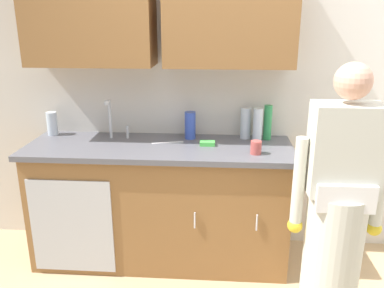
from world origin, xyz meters
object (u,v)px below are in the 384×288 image
(bottle_cleaner_spray, at_px, (258,125))
(cup_by_sink, at_px, (256,147))
(bottle_water_short, at_px, (246,123))
(knife_on_counter, at_px, (168,143))
(bottle_soap, at_px, (52,124))
(bottle_dish_liquid, at_px, (190,125))
(sink, at_px, (111,145))
(bottle_water_tall, at_px, (268,122))
(sponge, at_px, (207,143))
(person_at_sink, at_px, (336,222))

(bottle_cleaner_spray, relative_size, cup_by_sink, 2.75)
(bottle_water_short, bearing_deg, cup_by_sink, -81.89)
(bottle_water_short, bearing_deg, knife_on_counter, -163.81)
(bottle_soap, bearing_deg, bottle_dish_liquid, -1.11)
(sink, relative_size, bottle_water_tall, 1.88)
(bottle_soap, relative_size, bottle_cleaner_spray, 0.73)
(bottle_dish_liquid, height_order, cup_by_sink, bottle_dish_liquid)
(bottle_cleaner_spray, bearing_deg, bottle_water_short, 139.23)
(bottle_water_tall, relative_size, sponge, 2.42)
(cup_by_sink, bearing_deg, bottle_water_tall, 72.27)
(bottle_dish_liquid, bearing_deg, cup_by_sink, -34.71)
(sink, distance_m, bottle_dish_liquid, 0.61)
(bottle_dish_liquid, height_order, knife_on_counter, bottle_dish_liquid)
(knife_on_counter, bearing_deg, cup_by_sink, -34.52)
(bottle_water_short, relative_size, sponge, 2.21)
(bottle_water_short, bearing_deg, bottle_soap, -179.38)
(bottle_cleaner_spray, bearing_deg, cup_by_sink, -96.28)
(person_at_sink, bearing_deg, cup_by_sink, 132.73)
(bottle_dish_liquid, bearing_deg, bottle_water_tall, 1.98)
(person_at_sink, height_order, bottle_water_short, person_at_sink)
(person_at_sink, distance_m, bottle_water_short, 1.05)
(sponge, bearing_deg, cup_by_sink, -26.36)
(sink, distance_m, person_at_sink, 1.64)
(sink, height_order, bottle_soap, sink)
(bottle_cleaner_spray, bearing_deg, bottle_water_tall, 35.03)
(bottle_water_short, height_order, knife_on_counter, bottle_water_short)
(sponge, bearing_deg, bottle_water_tall, 22.16)
(bottle_soap, distance_m, cup_by_sink, 1.62)
(sink, xyz_separation_m, bottle_water_tall, (1.17, 0.19, 0.15))
(sink, distance_m, cup_by_sink, 1.07)
(sink, distance_m, bottle_cleaner_spray, 1.11)
(bottle_dish_liquid, bearing_deg, person_at_sink, -41.34)
(knife_on_counter, bearing_deg, bottle_water_short, -1.00)
(bottle_soap, distance_m, bottle_cleaner_spray, 1.61)
(sink, bearing_deg, bottle_dish_liquid, 16.51)
(sink, relative_size, sponge, 4.55)
(bottle_soap, bearing_deg, sink, -20.18)
(bottle_water_short, distance_m, bottle_cleaner_spray, 0.11)
(sink, bearing_deg, bottle_cleaner_spray, 7.10)
(bottle_water_short, xyz_separation_m, knife_on_counter, (-0.59, -0.17, -0.12))
(bottle_dish_liquid, height_order, bottle_cleaner_spray, bottle_cleaner_spray)
(cup_by_sink, relative_size, knife_on_counter, 0.39)
(person_at_sink, relative_size, bottle_water_tall, 6.08)
(person_at_sink, height_order, knife_on_counter, person_at_sink)
(person_at_sink, xyz_separation_m, sponge, (-0.78, 0.65, 0.26))
(bottle_dish_liquid, bearing_deg, sponge, -49.53)
(bottle_cleaner_spray, bearing_deg, bottle_soap, 177.97)
(bottle_soap, bearing_deg, cup_by_sink, -12.60)
(sink, bearing_deg, bottle_soap, 159.82)
(sink, height_order, bottle_dish_liquid, sink)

